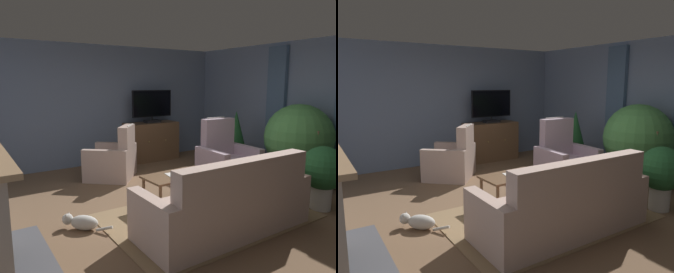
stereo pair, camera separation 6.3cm
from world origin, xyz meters
TOP-DOWN VIEW (x-y plane):
  - ground_plane at (0.00, 0.00)m, footprint 6.52×6.86m
  - wall_back at (0.00, 3.18)m, footprint 6.52×0.10m
  - wall_right_with_window at (3.01, 0.00)m, footprint 0.10×6.86m
  - curtain_panel_far at (2.90, 0.71)m, footprint 0.10×0.44m
  - rug_central at (0.05, -0.47)m, footprint 2.77×1.85m
  - tv_cabinet at (1.08, 2.83)m, footprint 1.26×0.57m
  - television at (1.08, 2.78)m, footprint 1.02×0.20m
  - coffee_table at (-0.03, 0.12)m, footprint 1.08×0.58m
  - tv_remote at (0.00, 0.01)m, footprint 0.17×0.05m
  - folded_newspaper at (-0.06, 0.13)m, footprint 0.33×0.26m
  - sofa_floral at (-0.08, -0.98)m, footprint 2.22×0.88m
  - armchair_facing_sofa at (1.34, 0.53)m, footprint 0.97×0.90m
  - armchair_by_fireplace at (-0.29, 1.93)m, footprint 1.20×1.20m
  - side_chair_mid_row at (2.41, -0.82)m, footprint 0.52×0.50m
  - potted_plant_small_fern_corner at (2.21, 1.16)m, footprint 0.50×0.50m
  - potted_plant_on_hearth_side at (1.60, -1.18)m, footprint 0.63×0.63m
  - potted_plant_tall_palm_by_window at (2.43, -0.18)m, footprint 1.22×1.22m
  - cat at (-1.55, 0.08)m, footprint 0.50×0.54m

SIDE VIEW (x-z plane):
  - ground_plane at x=0.00m, z-range -0.04..0.00m
  - rug_central at x=0.05m, z-range 0.00..0.01m
  - cat at x=-1.55m, z-range -0.01..0.20m
  - sofa_floral at x=-0.08m, z-range -0.16..0.81m
  - armchair_by_fireplace at x=-0.29m, z-range -0.19..0.85m
  - armchair_facing_sofa at x=1.34m, z-range -0.23..0.95m
  - coffee_table at x=-0.03m, z-range 0.18..0.65m
  - tv_cabinet at x=1.08m, z-range -0.02..0.88m
  - folded_newspaper at x=-0.06m, z-range 0.47..0.47m
  - tv_remote at x=0.00m, z-range 0.47..0.49m
  - side_chair_mid_row at x=2.41m, z-range 0.02..1.06m
  - potted_plant_on_hearth_side at x=1.60m, z-range 0.10..1.04m
  - potted_plant_small_fern_corner at x=2.21m, z-range 0.06..1.30m
  - potted_plant_tall_palm_by_window at x=2.43m, z-range 0.11..1.56m
  - television at x=1.08m, z-range 0.92..1.68m
  - wall_back at x=0.00m, z-range 0.00..2.65m
  - wall_right_with_window at x=3.01m, z-range 0.00..2.65m
  - curtain_panel_far at x=2.90m, z-range 0.34..2.57m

